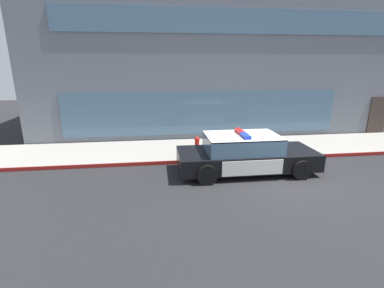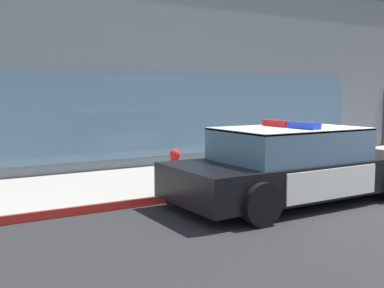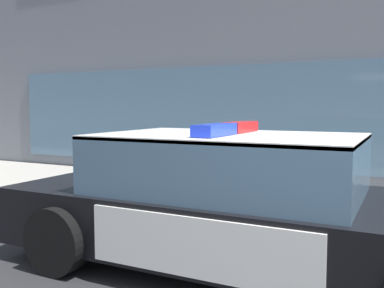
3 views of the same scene
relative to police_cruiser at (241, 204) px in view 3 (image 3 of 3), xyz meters
The scene contains 3 objects.
curb_red_paint 1.81m from the police_cruiser, 40.20° to the left, with size 28.80×0.04×0.14m, color maroon.
police_cruiser is the anchor object (origin of this frame).
fire_hydrant 2.40m from the police_cruiser, 127.70° to the left, with size 0.34×0.39×0.73m.
Camera 3 is at (0.17, -3.20, 1.66)m, focal length 40.13 mm.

